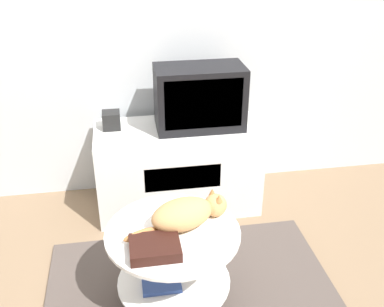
# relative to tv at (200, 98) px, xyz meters

# --- Properties ---
(wall_back) EXTENTS (8.00, 0.05, 2.60)m
(wall_back) POSITION_rel_tv_xyz_m (-0.20, 0.32, 0.51)
(wall_back) COLOR silver
(wall_back) RESTS_ON ground_plane
(tv_stand) EXTENTS (1.07, 0.48, 0.59)m
(tv_stand) POSITION_rel_tv_xyz_m (-0.15, -0.00, -0.49)
(tv_stand) COLOR silver
(tv_stand) RESTS_ON ground_plane
(tv) EXTENTS (0.56, 0.30, 0.40)m
(tv) POSITION_rel_tv_xyz_m (0.00, 0.00, 0.00)
(tv) COLOR black
(tv) RESTS_ON tv_stand
(speaker) EXTENTS (0.11, 0.11, 0.11)m
(speaker) POSITION_rel_tv_xyz_m (-0.56, 0.07, -0.15)
(speaker) COLOR black
(speaker) RESTS_ON tv_stand
(coffee_table) EXTENTS (0.66, 0.66, 0.44)m
(coffee_table) POSITION_rel_tv_xyz_m (-0.30, -0.90, -0.48)
(coffee_table) COLOR #B2B2B7
(coffee_table) RESTS_ON rug
(dvd_box) EXTENTS (0.23, 0.18, 0.05)m
(dvd_box) POSITION_rel_tv_xyz_m (-0.39, -1.04, -0.30)
(dvd_box) COLOR black
(dvd_box) RESTS_ON coffee_table
(cat) EXTENTS (0.53, 0.29, 0.14)m
(cat) POSITION_rel_tv_xyz_m (-0.22, -0.86, -0.26)
(cat) COLOR tan
(cat) RESTS_ON coffee_table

